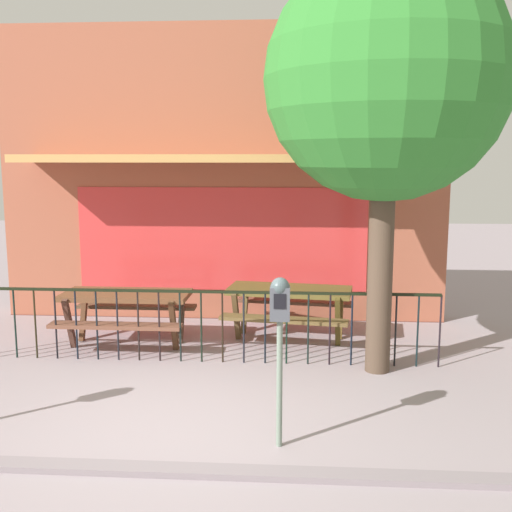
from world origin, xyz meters
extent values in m
plane|color=gray|center=(0.00, 0.00, 0.00)|extent=(40.00, 40.00, 0.00)
cube|color=#55312C|center=(0.00, 4.51, 0.00)|extent=(7.34, 0.54, 0.01)
cube|color=#A3563F|center=(0.00, 4.51, 2.40)|extent=(7.34, 0.50, 4.80)
cube|color=#D83838|center=(0.00, 4.25, 1.35)|extent=(4.77, 0.02, 1.70)
cube|color=tan|center=(0.00, 3.77, 2.66)|extent=(6.24, 0.98, 0.12)
cube|color=black|center=(0.00, 2.05, 0.95)|extent=(6.17, 0.04, 0.04)
cylinder|color=black|center=(-2.52, 2.05, 0.47)|extent=(0.02, 0.02, 0.95)
cylinder|color=black|center=(-2.24, 2.05, 0.47)|extent=(0.02, 0.02, 0.95)
cylinder|color=black|center=(-1.96, 2.05, 0.47)|extent=(0.02, 0.02, 0.95)
cylinder|color=black|center=(-1.68, 2.05, 0.47)|extent=(0.02, 0.02, 0.95)
cylinder|color=black|center=(-1.40, 2.05, 0.47)|extent=(0.02, 0.02, 0.95)
cylinder|color=black|center=(-1.12, 2.05, 0.47)|extent=(0.02, 0.02, 0.95)
cylinder|color=black|center=(-0.84, 2.05, 0.47)|extent=(0.02, 0.02, 0.95)
cylinder|color=black|center=(-0.56, 2.05, 0.47)|extent=(0.02, 0.02, 0.95)
cylinder|color=black|center=(-0.28, 2.05, 0.47)|extent=(0.02, 0.02, 0.95)
cylinder|color=black|center=(0.00, 2.05, 0.47)|extent=(0.02, 0.02, 0.95)
cylinder|color=black|center=(0.28, 2.05, 0.47)|extent=(0.02, 0.02, 0.95)
cylinder|color=black|center=(0.56, 2.05, 0.47)|extent=(0.02, 0.02, 0.95)
cylinder|color=black|center=(0.84, 2.05, 0.47)|extent=(0.02, 0.02, 0.95)
cylinder|color=black|center=(1.12, 2.05, 0.47)|extent=(0.02, 0.02, 0.95)
cylinder|color=black|center=(1.40, 2.05, 0.47)|extent=(0.02, 0.02, 0.95)
cylinder|color=black|center=(1.68, 2.05, 0.47)|extent=(0.02, 0.02, 0.95)
cylinder|color=black|center=(1.96, 2.05, 0.47)|extent=(0.02, 0.02, 0.95)
cylinder|color=black|center=(2.24, 2.05, 0.47)|extent=(0.02, 0.02, 0.95)
cylinder|color=black|center=(2.52, 2.05, 0.47)|extent=(0.02, 0.02, 0.95)
cylinder|color=black|center=(2.80, 2.05, 0.47)|extent=(0.02, 0.02, 0.95)
cylinder|color=black|center=(3.08, 2.05, 0.47)|extent=(0.02, 0.02, 0.95)
cube|color=brown|center=(-1.18, 2.70, 0.74)|extent=(1.81, 0.77, 0.07)
cube|color=brown|center=(-1.18, 2.15, 0.44)|extent=(1.80, 0.27, 0.05)
cube|color=brown|center=(-1.18, 3.25, 0.44)|extent=(1.80, 0.27, 0.05)
cube|color=#513228|center=(-1.92, 2.43, 0.37)|extent=(0.07, 0.35, 0.78)
cube|color=#563420|center=(-1.92, 2.99, 0.37)|extent=(0.07, 0.35, 0.78)
cube|color=#523521|center=(-0.45, 2.42, 0.37)|extent=(0.07, 0.35, 0.78)
cube|color=#4D362B|center=(-0.44, 2.98, 0.37)|extent=(0.07, 0.35, 0.78)
cube|color=brown|center=(1.14, 3.16, 0.74)|extent=(1.89, 1.01, 0.07)
cube|color=brown|center=(1.06, 2.62, 0.44)|extent=(1.82, 0.51, 0.05)
cube|color=brown|center=(1.22, 3.71, 0.44)|extent=(1.82, 0.51, 0.05)
cube|color=brown|center=(0.37, 2.99, 0.37)|extent=(0.12, 0.36, 0.78)
cube|color=brown|center=(0.45, 3.55, 0.37)|extent=(0.12, 0.36, 0.78)
cube|color=#4E411A|center=(1.83, 2.78, 0.37)|extent=(0.12, 0.36, 0.78)
cube|color=brown|center=(1.91, 3.34, 0.37)|extent=(0.12, 0.36, 0.78)
cylinder|color=slate|center=(1.10, -0.26, 0.61)|extent=(0.06, 0.06, 1.21)
cube|color=#4A4D55|center=(1.10, -0.26, 1.37)|extent=(0.18, 0.14, 0.31)
sphere|color=#435255|center=(1.10, -0.26, 1.52)|extent=(0.17, 0.17, 0.17)
cube|color=black|center=(1.10, -0.34, 1.40)|extent=(0.11, 0.01, 0.14)
cylinder|color=#4C3A2D|center=(2.28, 1.87, 1.40)|extent=(0.31, 0.31, 2.79)
sphere|color=#2F7C2E|center=(2.28, 1.87, 3.59)|extent=(2.91, 2.91, 2.91)
cube|color=gray|center=(0.00, -0.83, 0.00)|extent=(10.28, 0.20, 0.11)
camera|label=1|loc=(1.24, -5.60, 2.66)|focal=42.60mm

